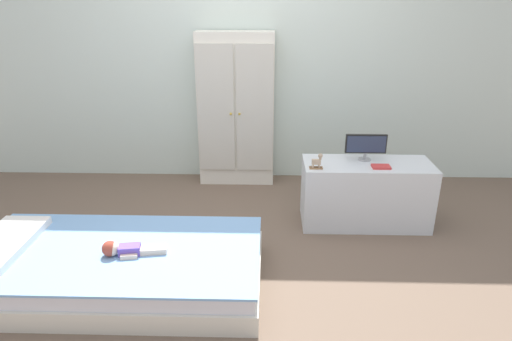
{
  "coord_description": "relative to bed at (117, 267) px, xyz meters",
  "views": [
    {
      "loc": [
        0.22,
        -2.72,
        1.75
      ],
      "look_at": [
        0.13,
        0.29,
        0.55
      ],
      "focal_mm": 31.22,
      "sensor_mm": 36.0,
      "label": 1
    }
  ],
  "objects": [
    {
      "name": "back_wall",
      "position": [
        0.74,
        1.9,
        1.23
      ],
      "size": [
        6.4,
        0.05,
        2.7
      ],
      "primitive_type": "cube",
      "color": "silver",
      "rests_on": "ground_plane"
    },
    {
      "name": "doll",
      "position": [
        0.07,
        -0.05,
        0.16
      ],
      "size": [
        0.39,
        0.15,
        0.1
      ],
      "color": "#6B4CB2",
      "rests_on": "bed"
    },
    {
      "name": "book_red",
      "position": [
        1.82,
        0.79,
        0.4
      ],
      "size": [
        0.14,
        0.09,
        0.02
      ],
      "primitive_type": "cube",
      "color": "#CC3838",
      "rests_on": "tv_stand"
    },
    {
      "name": "pillow",
      "position": [
        -0.72,
        -0.0,
        0.15
      ],
      "size": [
        0.32,
        0.68,
        0.05
      ],
      "primitive_type": "cube",
      "color": "white",
      "rests_on": "bed"
    },
    {
      "name": "tv_monitor",
      "position": [
        1.73,
        0.95,
        0.52
      ],
      "size": [
        0.32,
        0.1,
        0.21
      ],
      "color": "#99999E",
      "rests_on": "tv_stand"
    },
    {
      "name": "wardrobe",
      "position": [
        0.65,
        1.73,
        0.6
      ],
      "size": [
        0.71,
        0.28,
        1.44
      ],
      "color": "white",
      "rests_on": "ground_plane"
    },
    {
      "name": "tv_stand",
      "position": [
        1.74,
        0.88,
        0.14
      ],
      "size": [
        1.0,
        0.41,
        0.52
      ],
      "primitive_type": "cube",
      "color": "silver",
      "rests_on": "ground_plane"
    },
    {
      "name": "rocking_horse_toy",
      "position": [
        1.33,
        0.75,
        0.45
      ],
      "size": [
        0.1,
        0.04,
        0.12
      ],
      "color": "#8E6642",
      "rests_on": "tv_stand"
    },
    {
      "name": "ground_plane",
      "position": [
        0.74,
        0.33,
        -0.13
      ],
      "size": [
        10.0,
        10.0,
        0.02
      ],
      "primitive_type": "cube",
      "color": "brown"
    },
    {
      "name": "bed",
      "position": [
        0.0,
        0.0,
        0.0
      ],
      "size": [
        1.83,
        0.94,
        0.25
      ],
      "color": "silver",
      "rests_on": "ground_plane"
    }
  ]
}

